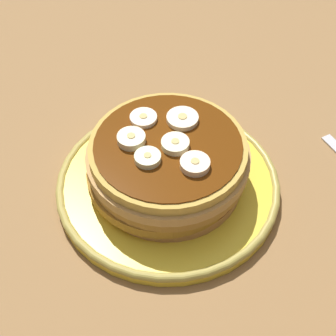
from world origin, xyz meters
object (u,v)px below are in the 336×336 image
(banana_slice_4, at_px, (195,164))
(banana_slice_5, at_px, (131,139))
(plate, at_px, (168,184))
(banana_slice_2, at_px, (148,158))
(pancake_stack, at_px, (167,162))
(banana_slice_1, at_px, (182,119))
(banana_slice_0, at_px, (175,144))
(banana_slice_3, at_px, (143,118))

(banana_slice_4, relative_size, banana_slice_5, 1.01)
(plate, distance_m, banana_slice_2, 0.07)
(banana_slice_2, distance_m, banana_slice_5, 0.03)
(pancake_stack, bearing_deg, banana_slice_5, 68.51)
(pancake_stack, xyz_separation_m, banana_slice_1, (0.03, -0.03, 0.03))
(banana_slice_4, distance_m, banana_slice_5, 0.07)
(banana_slice_0, relative_size, banana_slice_5, 0.99)
(banana_slice_3, bearing_deg, banana_slice_5, 142.83)
(banana_slice_3, bearing_deg, banana_slice_1, -110.35)
(banana_slice_3, bearing_deg, pancake_stack, -162.46)
(banana_slice_0, bearing_deg, banana_slice_5, 62.90)
(banana_slice_2, bearing_deg, banana_slice_5, 15.58)
(banana_slice_1, height_order, banana_slice_3, same)
(pancake_stack, bearing_deg, banana_slice_4, -157.95)
(plate, height_order, banana_slice_5, banana_slice_5)
(pancake_stack, height_order, banana_slice_3, banana_slice_3)
(banana_slice_0, relative_size, banana_slice_3, 0.99)
(banana_slice_3, relative_size, banana_slice_5, 0.99)
(plate, relative_size, banana_slice_0, 8.58)
(pancake_stack, bearing_deg, banana_slice_1, -44.44)
(plate, xyz_separation_m, banana_slice_2, (-0.01, 0.03, 0.07))
(banana_slice_1, relative_size, banana_slice_4, 1.15)
(banana_slice_3, distance_m, banana_slice_5, 0.03)
(banana_slice_0, bearing_deg, banana_slice_3, 21.85)
(plate, distance_m, banana_slice_0, 0.07)
(plate, xyz_separation_m, banana_slice_4, (-0.04, -0.02, 0.07))
(banana_slice_1, bearing_deg, banana_slice_2, 129.96)
(pancake_stack, xyz_separation_m, banana_slice_5, (0.01, 0.03, 0.03))
(banana_slice_2, height_order, banana_slice_4, same)
(pancake_stack, xyz_separation_m, banana_slice_3, (0.04, 0.01, 0.03))
(plate, relative_size, banana_slice_5, 8.46)
(banana_slice_2, bearing_deg, plate, -60.19)
(pancake_stack, distance_m, banana_slice_3, 0.05)
(banana_slice_1, bearing_deg, banana_slice_5, 102.41)
(banana_slice_0, height_order, banana_slice_3, banana_slice_0)
(banana_slice_1, height_order, banana_slice_4, banana_slice_4)
(plate, distance_m, banana_slice_4, 0.08)
(banana_slice_0, bearing_deg, banana_slice_2, 106.38)
(pancake_stack, bearing_deg, plate, -163.49)
(pancake_stack, bearing_deg, banana_slice_3, 17.54)
(plate, xyz_separation_m, banana_slice_5, (0.01, 0.03, 0.07))
(banana_slice_3, bearing_deg, banana_slice_0, -158.15)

